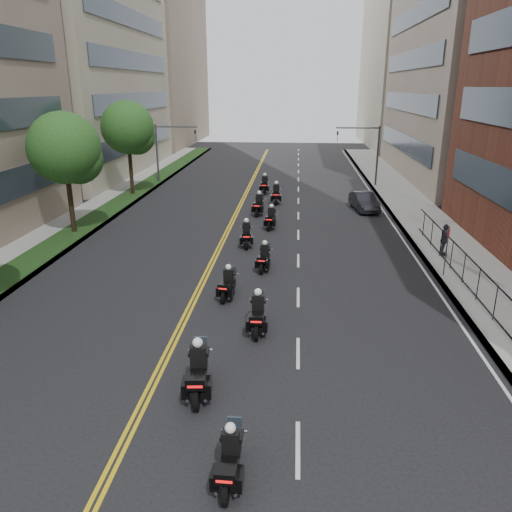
{
  "coord_description": "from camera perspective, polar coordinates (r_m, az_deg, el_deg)",
  "views": [
    {
      "loc": [
        2.97,
        -5.85,
        9.07
      ],
      "look_at": [
        1.3,
        14.82,
        1.98
      ],
      "focal_mm": 35.0,
      "sensor_mm": 36.0,
      "label": 1
    }
  ],
  "objects": [
    {
      "name": "motorcycle_5",
      "position": [
        25.77,
        0.95,
        -0.28
      ],
      "size": [
        0.6,
        2.11,
        1.56
      ],
      "rotation": [
        0.0,
        0.0,
        -0.11
      ],
      "color": "black",
      "rests_on": "ground"
    },
    {
      "name": "street_trees",
      "position": [
        28.46,
        -25.28,
        9.15
      ],
      "size": [
        4.4,
        38.4,
        7.98
      ],
      "color": "black",
      "rests_on": "ground"
    },
    {
      "name": "motorcycle_1",
      "position": [
        12.85,
        -2.98,
        -22.26
      ],
      "size": [
        0.49,
        2.13,
        1.57
      ],
      "rotation": [
        0.0,
        0.0,
        -0.02
      ],
      "color": "black",
      "rests_on": "ground"
    },
    {
      "name": "grass_strip",
      "position": [
        35.1,
        -19.39,
        3.1
      ],
      "size": [
        2.0,
        90.0,
        0.04
      ],
      "primitive_type": "cube",
      "color": "#193112",
      "rests_on": "sidewalk_left"
    },
    {
      "name": "motorcycle_6",
      "position": [
        29.63,
        -1.1,
        2.39
      ],
      "size": [
        0.64,
        2.27,
        1.68
      ],
      "rotation": [
        0.0,
        0.0,
        0.1
      ],
      "color": "black",
      "rests_on": "ground"
    },
    {
      "name": "sidewalk_right",
      "position": [
        33.38,
        20.15,
        2.07
      ],
      "size": [
        4.0,
        90.0,
        0.15
      ],
      "primitive_type": "cube",
      "color": "gray",
      "rests_on": "ground"
    },
    {
      "name": "motorcycle_7",
      "position": [
        33.42,
        1.74,
        4.27
      ],
      "size": [
        0.64,
        2.22,
        1.64
      ],
      "rotation": [
        0.0,
        0.0,
        -0.11
      ],
      "color": "black",
      "rests_on": "ground"
    },
    {
      "name": "building_right_far",
      "position": [
        85.97,
        18.28,
        20.62
      ],
      "size": [
        15.0,
        28.0,
        26.0
      ],
      "primitive_type": "cube",
      "color": "#9C967E",
      "rests_on": "ground"
    },
    {
      "name": "traffic_signal_right",
      "position": [
        48.6,
        12.65,
        12.09
      ],
      "size": [
        4.09,
        0.2,
        5.6
      ],
      "color": "#3F3F44",
      "rests_on": "ground"
    },
    {
      "name": "motorcycle_9",
      "position": [
        40.74,
        2.32,
        7.03
      ],
      "size": [
        0.57,
        2.45,
        1.81
      ],
      "rotation": [
        0.0,
        0.0,
        0.03
      ],
      "color": "black",
      "rests_on": "ground"
    },
    {
      "name": "building_left_far",
      "position": [
        87.58,
        -12.81,
        21.02
      ],
      "size": [
        16.0,
        28.0,
        26.0
      ],
      "primitive_type": "cube",
      "color": "gray",
      "rests_on": "ground"
    },
    {
      "name": "motorcycle_4",
      "position": [
        22.41,
        -3.23,
        -3.32
      ],
      "size": [
        0.64,
        2.11,
        1.56
      ],
      "rotation": [
        0.0,
        0.0,
        -0.14
      ],
      "color": "black",
      "rests_on": "ground"
    },
    {
      "name": "motorcycle_3",
      "position": [
        19.38,
        0.2,
        -6.76
      ],
      "size": [
        0.54,
        2.34,
        1.73
      ],
      "rotation": [
        0.0,
        0.0,
        0.01
      ],
      "color": "black",
      "rests_on": "ground"
    },
    {
      "name": "building_right_tan",
      "position": [
        57.25,
        25.65,
        23.14
      ],
      "size": [
        15.11,
        28.0,
        30.0
      ],
      "color": "gray",
      "rests_on": "ground"
    },
    {
      "name": "motorcycle_8",
      "position": [
        37.0,
        0.33,
        5.81
      ],
      "size": [
        0.67,
        2.41,
        1.78
      ],
      "rotation": [
        0.0,
        0.0,
        -0.1
      ],
      "color": "black",
      "rests_on": "ground"
    },
    {
      "name": "motorcycle_2",
      "position": [
        15.78,
        -6.61,
        -13.15
      ],
      "size": [
        0.7,
        2.52,
        1.86
      ],
      "rotation": [
        0.0,
        0.0,
        0.1
      ],
      "color": "black",
      "rests_on": "ground"
    },
    {
      "name": "parked_sedan",
      "position": [
        39.28,
        12.23,
        6.12
      ],
      "size": [
        2.05,
        4.29,
        1.36
      ],
      "primitive_type": "imported",
      "rotation": [
        0.0,
        0.0,
        0.15
      ],
      "color": "black",
      "rests_on": "ground"
    },
    {
      "name": "traffic_signal_left",
      "position": [
        49.75,
        -10.2,
        12.39
      ],
      "size": [
        4.09,
        0.2,
        5.6
      ],
      "color": "#3F3F44",
      "rests_on": "ground"
    },
    {
      "name": "motorcycle_10",
      "position": [
        44.62,
        0.99,
        8.07
      ],
      "size": [
        0.56,
        2.42,
        1.79
      ],
      "rotation": [
        0.0,
        0.0,
        -0.01
      ],
      "color": "black",
      "rests_on": "ground"
    },
    {
      "name": "sidewalk_left",
      "position": [
        35.45,
        -20.56,
        2.96
      ],
      "size": [
        4.0,
        90.0,
        0.15
      ],
      "primitive_type": "cube",
      "color": "gray",
      "rests_on": "ground"
    },
    {
      "name": "iron_fence",
      "position": [
        21.21,
        26.59,
        -5.9
      ],
      "size": [
        0.05,
        28.0,
        1.5
      ],
      "color": "black",
      "rests_on": "sidewalk_right"
    },
    {
      "name": "building_left_mid",
      "position": [
        59.88,
        -22.26,
        25.23
      ],
      "size": [
        16.11,
        28.0,
        34.0
      ],
      "color": "#9C967E",
      "rests_on": "ground"
    },
    {
      "name": "pedestrian_c",
      "position": [
        29.36,
        20.72,
        1.75
      ],
      "size": [
        0.53,
        1.08,
        1.78
      ],
      "primitive_type": "imported",
      "rotation": [
        0.0,
        0.0,
        1.47
      ],
      "color": "#3A3940",
      "rests_on": "sidewalk_right"
    }
  ]
}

